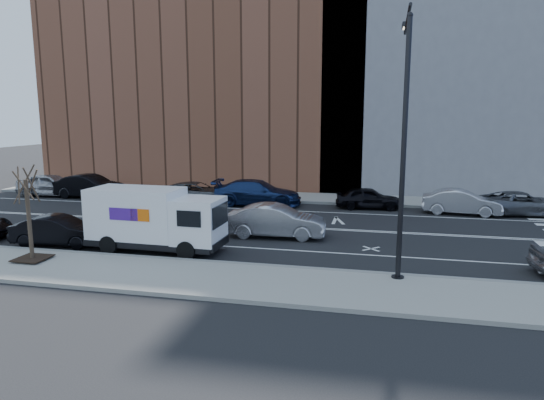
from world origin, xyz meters
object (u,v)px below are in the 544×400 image
at_px(far_parked_a, 51,185).
at_px(driving_sedan, 276,221).
at_px(far_parked_b, 90,186).
at_px(fedex_van, 155,219).

distance_m(far_parked_a, driving_sedan, 19.96).
bearing_deg(far_parked_b, far_parked_a, 91.53).
height_order(far_parked_a, driving_sedan, far_parked_a).
relative_size(fedex_van, far_parked_b, 1.19).
bearing_deg(far_parked_a, driving_sedan, -117.57).
bearing_deg(driving_sedan, fedex_van, 124.30).
distance_m(far_parked_b, driving_sedan, 17.02).
bearing_deg(far_parked_a, far_parked_b, -95.84).
distance_m(fedex_van, driving_sedan, 5.77).
distance_m(fedex_van, far_parked_b, 15.50).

